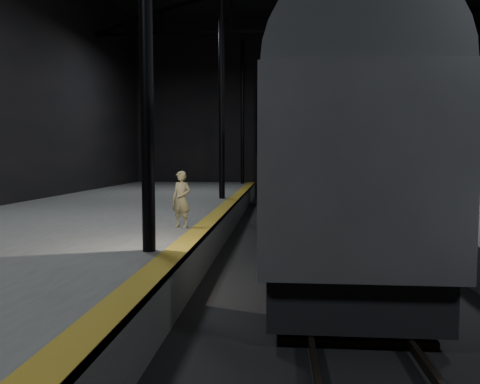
# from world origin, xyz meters

# --- Properties ---
(ground) EXTENTS (44.00, 44.00, 0.00)m
(ground) POSITION_xyz_m (0.00, 0.00, 0.00)
(ground) COLOR black
(ground) RESTS_ON ground
(platform_left) EXTENTS (9.00, 43.80, 1.00)m
(platform_left) POSITION_xyz_m (-7.50, 0.00, 0.50)
(platform_left) COLOR #4E4E4C
(platform_left) RESTS_ON ground
(tactile_strip) EXTENTS (0.50, 43.80, 0.01)m
(tactile_strip) POSITION_xyz_m (-3.25, 0.00, 1.00)
(tactile_strip) COLOR olive
(tactile_strip) RESTS_ON platform_left
(track) EXTENTS (2.40, 43.00, 0.24)m
(track) POSITION_xyz_m (0.00, 0.00, 0.07)
(track) COLOR #3F3328
(track) RESTS_ON ground
(train) EXTENTS (3.12, 20.87, 5.58)m
(train) POSITION_xyz_m (-0.00, 3.91, 3.11)
(train) COLOR #919398
(train) RESTS_ON ground
(woman) EXTENTS (0.65, 0.55, 1.52)m
(woman) POSITION_xyz_m (-3.80, -0.86, 1.76)
(woman) COLOR tan
(woman) RESTS_ON platform_left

